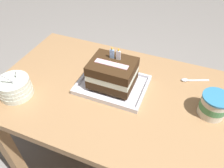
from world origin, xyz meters
TOP-DOWN VIEW (x-y plane):
  - ground_plane at (0.00, 0.00)m, footprint 8.00×8.00m
  - dining_table at (0.00, 0.00)m, footprint 1.12×0.71m
  - foil_tray at (-0.01, 0.03)m, footprint 0.32×0.24m
  - birthday_cake at (-0.01, 0.03)m, footprint 0.20×0.16m
  - bowl_stack at (-0.40, -0.18)m, footprint 0.15×0.15m
  - ice_cream_tub at (0.44, 0.03)m, footprint 0.11×0.11m
  - serving_spoon_near_tray at (0.32, 0.21)m, footprint 0.13×0.07m

SIDE VIEW (x-z plane):
  - ground_plane at x=0.00m, z-range 0.00..0.00m
  - dining_table at x=0.00m, z-range 0.26..1.03m
  - serving_spoon_near_tray at x=0.32m, z-range 0.77..0.78m
  - foil_tray at x=-0.01m, z-range 0.76..0.79m
  - bowl_stack at x=-0.40m, z-range 0.74..0.88m
  - ice_cream_tub at x=0.44m, z-range 0.77..0.87m
  - birthday_cake at x=-0.01m, z-range 0.76..0.94m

